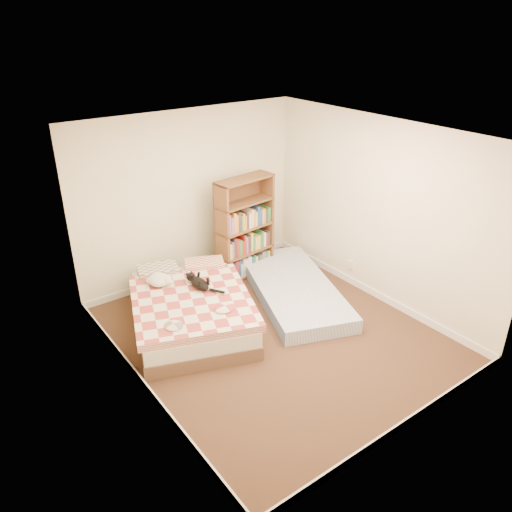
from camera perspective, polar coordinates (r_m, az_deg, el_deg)
room at (r=5.76m, az=2.20°, el=0.89°), size 3.51×4.01×2.51m
bed at (r=6.49m, az=-7.59°, el=-5.89°), size 1.96×2.30×0.52m
bookshelf at (r=7.53m, az=-1.38°, el=1.88°), size 0.96×0.41×1.54m
floor_mattress at (r=7.14m, az=4.30°, el=-3.78°), size 1.76×2.50×0.21m
black_cat at (r=6.45m, az=-6.61°, el=-3.01°), size 0.21×0.62×0.14m
white_dog at (r=6.56m, az=-10.91°, el=-2.68°), size 0.33×0.36×0.15m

